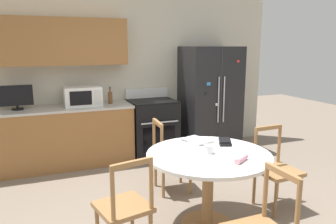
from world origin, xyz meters
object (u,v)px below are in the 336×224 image
object	(u,v)px
refrigerator	(210,99)
candle_glass	(209,150)
countertop_tv	(16,96)
dining_chair_right	(276,170)
dining_chair_far	(170,157)
oven_range	(153,127)
microwave	(83,96)
dining_chair_left	(124,208)
wallet	(225,142)
counter_bottle	(110,97)

from	to	relation	value
refrigerator	candle_glass	world-z (taller)	refrigerator
countertop_tv	dining_chair_right	xyz separation A→B (m)	(2.67, -2.24, -0.65)
refrigerator	dining_chair_far	xyz separation A→B (m)	(-1.27, -1.33, -0.45)
countertop_tv	dining_chair_far	size ratio (longest dim) A/B	0.48
oven_range	dining_chair_far	size ratio (longest dim) A/B	1.20
oven_range	microwave	distance (m)	1.23
microwave	dining_chair_left	world-z (taller)	microwave
oven_range	countertop_tv	size ratio (longest dim) A/B	2.49
refrigerator	microwave	xyz separation A→B (m)	(-2.12, 0.06, 0.16)
refrigerator	dining_chair_left	bearing A→B (deg)	-131.69
microwave	wallet	world-z (taller)	microwave
dining_chair_right	dining_chair_left	distance (m)	1.79
candle_glass	microwave	bearing A→B (deg)	111.13
dining_chair_far	dining_chair_left	bearing A→B (deg)	-34.89
microwave	dining_chair_right	bearing A→B (deg)	-51.23
dining_chair_far	wallet	bearing A→B (deg)	28.24
microwave	counter_bottle	size ratio (longest dim) A/B	2.04
oven_range	microwave	bearing A→B (deg)	178.92
counter_bottle	dining_chair_left	world-z (taller)	counter_bottle
refrigerator	wallet	world-z (taller)	refrigerator
refrigerator	counter_bottle	size ratio (longest dim) A/B	6.78
refrigerator	candle_glass	xyz separation A→B (m)	(-1.24, -2.22, -0.09)
microwave	wallet	bearing A→B (deg)	-60.91
refrigerator	oven_range	size ratio (longest dim) A/B	1.64
microwave	countertop_tv	bearing A→B (deg)	178.40
dining_chair_far	candle_glass	size ratio (longest dim) A/B	10.10
microwave	countertop_tv	distance (m)	0.90
dining_chair_left	dining_chair_far	size ratio (longest dim) A/B	1.00
countertop_tv	oven_range	bearing A→B (deg)	-1.32
countertop_tv	wallet	distance (m)	2.99
countertop_tv	dining_chair_left	world-z (taller)	countertop_tv
microwave	dining_chair_far	xyz separation A→B (m)	(0.85, -1.39, -0.61)
candle_glass	countertop_tv	bearing A→B (deg)	127.63
oven_range	dining_chair_right	bearing A→B (deg)	-72.51
refrigerator	dining_chair_left	world-z (taller)	refrigerator
oven_range	counter_bottle	xyz separation A→B (m)	(-0.67, 0.05, 0.53)
refrigerator	dining_chair_far	bearing A→B (deg)	-133.76
dining_chair_right	dining_chair_left	bearing A→B (deg)	4.14
refrigerator	dining_chair_right	xyz separation A→B (m)	(-0.34, -2.15, -0.45)
refrigerator	oven_range	distance (m)	1.11
counter_bottle	dining_chair_far	bearing A→B (deg)	-73.12
candle_glass	wallet	size ratio (longest dim) A/B	0.55
microwave	dining_chair_left	bearing A→B (deg)	-89.90
counter_bottle	dining_chair_far	xyz separation A→B (m)	(0.43, -1.42, -0.56)
dining_chair_left	candle_glass	world-z (taller)	dining_chair_left
microwave	refrigerator	bearing A→B (deg)	-1.62
dining_chair_left	dining_chair_far	distance (m)	1.34
counter_bottle	wallet	xyz separation A→B (m)	(0.76, -2.14, -0.21)
microwave	dining_chair_right	xyz separation A→B (m)	(1.78, -2.21, -0.61)
oven_range	candle_glass	distance (m)	2.30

